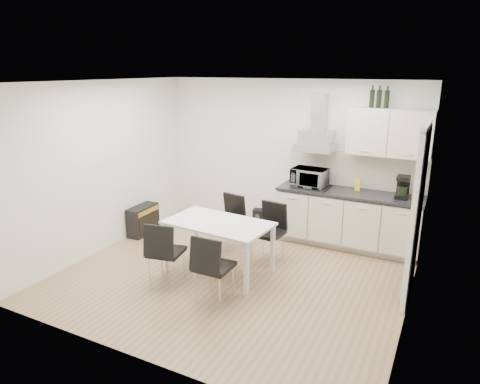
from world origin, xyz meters
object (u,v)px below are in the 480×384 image
(chair_near_right, at_px, (214,267))
(guitar_amp, at_px, (143,220))
(chair_far_left, at_px, (227,224))
(floor_speaker, at_px, (258,218))
(kitchenette, at_px, (352,197))
(chair_far_right, at_px, (268,234))
(dining_table, at_px, (218,228))
(chair_near_left, at_px, (166,252))

(chair_near_right, distance_m, guitar_amp, 2.60)
(chair_far_left, bearing_deg, guitar_amp, 12.36)
(chair_near_right, bearing_deg, guitar_amp, 148.44)
(guitar_amp, distance_m, floor_speaker, 2.04)
(kitchenette, height_order, guitar_amp, kitchenette)
(floor_speaker, bearing_deg, chair_far_right, -72.93)
(guitar_amp, height_order, floor_speaker, guitar_amp)
(chair_far_right, bearing_deg, dining_table, 59.55)
(dining_table, xyz_separation_m, guitar_amp, (-1.89, 0.69, -0.42))
(chair_far_right, relative_size, guitar_amp, 1.46)
(chair_far_left, height_order, floor_speaker, chair_far_left)
(chair_far_right, distance_m, guitar_amp, 2.36)
(guitar_amp, bearing_deg, kitchenette, 17.09)
(chair_far_left, bearing_deg, chair_near_right, 123.91)
(kitchenette, xyz_separation_m, chair_far_right, (-0.93, -1.13, -0.39))
(chair_far_left, height_order, chair_near_right, same)
(chair_near_right, bearing_deg, dining_table, 115.60)
(dining_table, xyz_separation_m, floor_speaker, (-0.27, 1.93, -0.51))
(chair_near_right, bearing_deg, kitchenette, 65.94)
(chair_near_right, height_order, guitar_amp, chair_near_right)
(chair_far_left, distance_m, guitar_amp, 1.63)
(chair_far_right, distance_m, chair_near_left, 1.52)
(chair_near_left, bearing_deg, chair_far_right, 42.13)
(kitchenette, distance_m, guitar_amp, 3.51)
(kitchenette, xyz_separation_m, chair_near_right, (-1.08, -2.43, -0.39))
(kitchenette, xyz_separation_m, floor_speaker, (-1.67, 0.17, -0.67))
(kitchenette, relative_size, chair_far_left, 2.86)
(kitchenette, distance_m, floor_speaker, 1.81)
(dining_table, relative_size, chair_far_left, 1.68)
(chair_far_left, relative_size, chair_near_left, 1.00)
(chair_far_right, height_order, guitar_amp, chair_far_right)
(dining_table, bearing_deg, chair_far_right, 58.11)
(chair_far_left, height_order, guitar_amp, chair_far_left)
(floor_speaker, bearing_deg, kitchenette, -18.13)
(chair_near_right, bearing_deg, chair_far_left, 112.76)
(chair_near_left, distance_m, guitar_amp, 1.92)
(chair_near_left, height_order, chair_near_right, same)
(kitchenette, height_order, chair_far_right, kitchenette)
(chair_near_left, bearing_deg, kitchenette, 41.07)
(dining_table, distance_m, guitar_amp, 2.05)
(kitchenette, distance_m, chair_near_right, 2.69)
(chair_far_right, bearing_deg, chair_near_right, 89.64)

